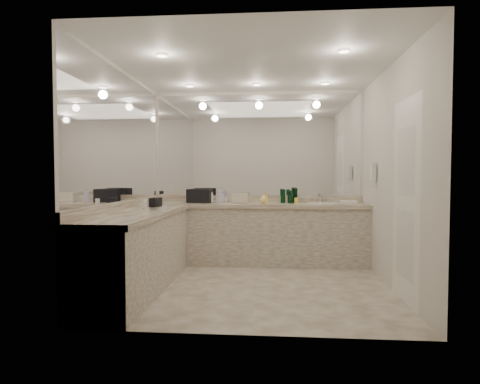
# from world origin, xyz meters

# --- Properties ---
(floor) EXTENTS (3.20, 3.20, 0.00)m
(floor) POSITION_xyz_m (0.00, 0.00, 0.00)
(floor) COLOR beige
(floor) RESTS_ON ground
(ceiling) EXTENTS (3.20, 3.20, 0.00)m
(ceiling) POSITION_xyz_m (0.00, 0.00, 2.60)
(ceiling) COLOR white
(ceiling) RESTS_ON floor
(wall_back) EXTENTS (3.20, 0.02, 2.60)m
(wall_back) POSITION_xyz_m (0.00, 1.50, 1.30)
(wall_back) COLOR beige
(wall_back) RESTS_ON floor
(wall_left) EXTENTS (0.02, 3.00, 2.60)m
(wall_left) POSITION_xyz_m (-1.60, 0.00, 1.30)
(wall_left) COLOR beige
(wall_left) RESTS_ON floor
(wall_right) EXTENTS (0.02, 3.00, 2.60)m
(wall_right) POSITION_xyz_m (1.60, 0.00, 1.30)
(wall_right) COLOR beige
(wall_right) RESTS_ON floor
(vanity_back_base) EXTENTS (3.20, 0.60, 0.84)m
(vanity_back_base) POSITION_xyz_m (0.00, 1.20, 0.42)
(vanity_back_base) COLOR beige
(vanity_back_base) RESTS_ON floor
(vanity_back_top) EXTENTS (3.20, 0.64, 0.06)m
(vanity_back_top) POSITION_xyz_m (0.00, 1.19, 0.87)
(vanity_back_top) COLOR beige
(vanity_back_top) RESTS_ON vanity_back_base
(vanity_left_base) EXTENTS (0.60, 2.40, 0.84)m
(vanity_left_base) POSITION_xyz_m (-1.30, -0.30, 0.42)
(vanity_left_base) COLOR beige
(vanity_left_base) RESTS_ON floor
(vanity_left_top) EXTENTS (0.64, 2.42, 0.06)m
(vanity_left_top) POSITION_xyz_m (-1.29, -0.30, 0.87)
(vanity_left_top) COLOR beige
(vanity_left_top) RESTS_ON vanity_left_base
(backsplash_back) EXTENTS (3.20, 0.04, 0.10)m
(backsplash_back) POSITION_xyz_m (0.00, 1.48, 0.95)
(backsplash_back) COLOR beige
(backsplash_back) RESTS_ON vanity_back_top
(backsplash_left) EXTENTS (0.04, 3.00, 0.10)m
(backsplash_left) POSITION_xyz_m (-1.58, 0.00, 0.95)
(backsplash_left) COLOR beige
(backsplash_left) RESTS_ON vanity_left_top
(mirror_back) EXTENTS (3.12, 0.01, 1.55)m
(mirror_back) POSITION_xyz_m (0.00, 1.49, 1.77)
(mirror_back) COLOR white
(mirror_back) RESTS_ON wall_back
(mirror_left) EXTENTS (0.01, 2.92, 1.55)m
(mirror_left) POSITION_xyz_m (-1.59, 0.00, 1.77)
(mirror_left) COLOR white
(mirror_left) RESTS_ON wall_left
(sink) EXTENTS (0.44, 0.44, 0.03)m
(sink) POSITION_xyz_m (0.95, 1.20, 0.90)
(sink) COLOR white
(sink) RESTS_ON vanity_back_top
(faucet) EXTENTS (0.24, 0.16, 0.14)m
(faucet) POSITION_xyz_m (0.95, 1.41, 0.97)
(faucet) COLOR silver
(faucet) RESTS_ON vanity_back_top
(wall_phone) EXTENTS (0.06, 0.10, 0.24)m
(wall_phone) POSITION_xyz_m (1.56, 0.70, 1.35)
(wall_phone) COLOR white
(wall_phone) RESTS_ON wall_right
(door) EXTENTS (0.02, 0.82, 2.10)m
(door) POSITION_xyz_m (1.59, -0.50, 1.05)
(door) COLOR white
(door) RESTS_ON wall_right
(black_toiletry_bag) EXTENTS (0.38, 0.26, 0.20)m
(black_toiletry_bag) POSITION_xyz_m (-0.87, 1.24, 1.00)
(black_toiletry_bag) COLOR black
(black_toiletry_bag) RESTS_ON vanity_back_top
(black_bag_spill) EXTENTS (0.13, 0.22, 0.11)m
(black_bag_spill) POSITION_xyz_m (-1.30, 0.40, 0.96)
(black_bag_spill) COLOR black
(black_bag_spill) RESTS_ON vanity_left_top
(cream_cosmetic_case) EXTENTS (0.24, 0.16, 0.14)m
(cream_cosmetic_case) POSITION_xyz_m (-0.26, 1.21, 0.97)
(cream_cosmetic_case) COLOR beige
(cream_cosmetic_case) RESTS_ON vanity_back_top
(hand_towel) EXTENTS (0.25, 0.18, 0.04)m
(hand_towel) POSITION_xyz_m (1.34, 1.24, 0.92)
(hand_towel) COLOR white
(hand_towel) RESTS_ON vanity_back_top
(lotion_left) EXTENTS (0.05, 0.05, 0.12)m
(lotion_left) POSITION_xyz_m (-1.30, -0.06, 0.96)
(lotion_left) COLOR white
(lotion_left) RESTS_ON vanity_left_top
(soap_bottle_a) EXTENTS (0.09, 0.09, 0.21)m
(soap_bottle_a) POSITION_xyz_m (-0.70, 1.27, 1.00)
(soap_bottle_a) COLOR white
(soap_bottle_a) RESTS_ON vanity_back_top
(soap_bottle_b) EXTENTS (0.12, 0.12, 0.20)m
(soap_bottle_b) POSITION_xyz_m (-0.55, 1.22, 1.00)
(soap_bottle_b) COLOR silver
(soap_bottle_b) RESTS_ON vanity_back_top
(soap_bottle_c) EXTENTS (0.15, 0.15, 0.15)m
(soap_bottle_c) POSITION_xyz_m (0.10, 1.20, 0.97)
(soap_bottle_c) COLOR #F7E48D
(soap_bottle_c) RESTS_ON vanity_back_top
(green_bottle_0) EXTENTS (0.07, 0.07, 0.19)m
(green_bottle_0) POSITION_xyz_m (0.39, 1.29, 1.00)
(green_bottle_0) COLOR #0D4A26
(green_bottle_0) RESTS_ON vanity_back_top
(green_bottle_1) EXTENTS (0.07, 0.07, 0.22)m
(green_bottle_1) POSITION_xyz_m (0.56, 1.32, 1.01)
(green_bottle_1) COLOR #0D4A26
(green_bottle_1) RESTS_ON vanity_back_top
(green_bottle_2) EXTENTS (0.07, 0.07, 0.18)m
(green_bottle_2) POSITION_xyz_m (0.48, 1.20, 0.99)
(green_bottle_2) COLOR #0D4A26
(green_bottle_2) RESTS_ON vanity_back_top
(green_bottle_3) EXTENTS (0.07, 0.07, 0.21)m
(green_bottle_3) POSITION_xyz_m (0.56, 1.34, 1.00)
(green_bottle_3) COLOR #0D4A26
(green_bottle_3) RESTS_ON vanity_back_top
(amenity_bottle_0) EXTENTS (0.04, 0.04, 0.07)m
(amenity_bottle_0) POSITION_xyz_m (-0.48, 1.29, 0.93)
(amenity_bottle_0) COLOR silver
(amenity_bottle_0) RESTS_ON vanity_back_top
(amenity_bottle_1) EXTENTS (0.06, 0.06, 0.08)m
(amenity_bottle_1) POSITION_xyz_m (-0.95, 1.24, 0.94)
(amenity_bottle_1) COLOR white
(amenity_bottle_1) RESTS_ON vanity_back_top
(amenity_bottle_2) EXTENTS (0.06, 0.06, 0.08)m
(amenity_bottle_2) POSITION_xyz_m (0.58, 1.19, 0.94)
(amenity_bottle_2) COLOR #F2D84C
(amenity_bottle_2) RESTS_ON vanity_back_top
(amenity_bottle_3) EXTENTS (0.05, 0.05, 0.14)m
(amenity_bottle_3) POSITION_xyz_m (0.12, 1.34, 0.97)
(amenity_bottle_3) COLOR #E0B28C
(amenity_bottle_3) RESTS_ON vanity_back_top
(amenity_bottle_4) EXTENTS (0.04, 0.04, 0.10)m
(amenity_bottle_4) POSITION_xyz_m (0.14, 1.13, 0.95)
(amenity_bottle_4) COLOR #F2D84C
(amenity_bottle_4) RESTS_ON vanity_back_top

